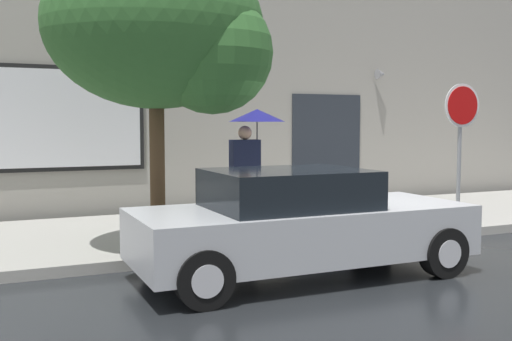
% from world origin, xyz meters
% --- Properties ---
extents(ground_plane, '(60.00, 60.00, 0.00)m').
position_xyz_m(ground_plane, '(0.00, 0.00, 0.00)').
color(ground_plane, black).
extents(sidewalk, '(20.00, 4.00, 0.15)m').
position_xyz_m(sidewalk, '(0.00, 3.00, 0.07)').
color(sidewalk, '#A3A099').
rests_on(sidewalk, ground).
extents(building_facade, '(20.00, 0.67, 7.00)m').
position_xyz_m(building_facade, '(-0.03, 5.50, 3.48)').
color(building_facade, '#9E998E').
rests_on(building_facade, ground).
extents(parked_car, '(4.29, 1.80, 1.37)m').
position_xyz_m(parked_car, '(-0.80, -0.14, 0.67)').
color(parked_car, '#B7BABF').
rests_on(parked_car, ground).
extents(fire_hydrant, '(0.30, 0.44, 0.73)m').
position_xyz_m(fire_hydrant, '(1.51, 1.80, 0.51)').
color(fire_hydrant, white).
rests_on(fire_hydrant, sidewalk).
extents(pedestrian_with_umbrella, '(0.99, 0.99, 2.04)m').
position_xyz_m(pedestrian_with_umbrella, '(-0.16, 2.78, 1.75)').
color(pedestrian_with_umbrella, black).
rests_on(pedestrian_with_umbrella, sidewalk).
extents(street_tree, '(3.11, 2.65, 4.33)m').
position_xyz_m(street_tree, '(-2.02, 1.54, 3.22)').
color(street_tree, '#4C3823').
rests_on(street_tree, sidewalk).
extents(stop_sign, '(0.76, 0.10, 2.48)m').
position_xyz_m(stop_sign, '(3.18, 1.35, 1.90)').
color(stop_sign, gray).
rests_on(stop_sign, sidewalk).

